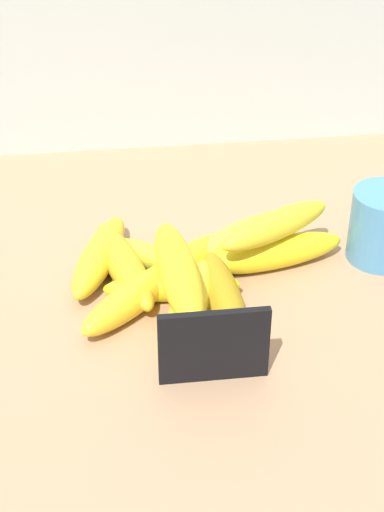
{
  "coord_description": "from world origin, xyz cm",
  "views": [
    {
      "loc": [
        -10.32,
        -72.96,
        59.58
      ],
      "look_at": [
        -1.16,
        1.04,
        8.0
      ],
      "focal_mm": 56.9,
      "sensor_mm": 36.0,
      "label": 1
    }
  ],
  "objects_px": {
    "chalkboard_sign": "(214,348)",
    "banana_0": "(191,307)",
    "banana_6": "(124,265)",
    "banana_10": "(275,225)",
    "banana_3": "(224,303)",
    "banana_8": "(155,259)",
    "banana_1": "(134,297)",
    "banana_5": "(99,256)",
    "banana_9": "(172,289)",
    "banana_2": "(233,240)",
    "banana_11": "(178,272)",
    "banana_7": "(274,253)",
    "banana_4": "(180,266)"
  },
  "relations": [
    {
      "from": "banana_5",
      "to": "banana_7",
      "type": "distance_m",
      "value": 0.21
    },
    {
      "from": "banana_2",
      "to": "banana_0",
      "type": "bearing_deg",
      "value": -118.08
    },
    {
      "from": "banana_6",
      "to": "banana_5",
      "type": "bearing_deg",
      "value": 140.98
    },
    {
      "from": "banana_4",
      "to": "banana_6",
      "type": "relative_size",
      "value": 0.91
    },
    {
      "from": "banana_3",
      "to": "banana_9",
      "type": "relative_size",
      "value": 1.22
    },
    {
      "from": "banana_0",
      "to": "banana_9",
      "type": "relative_size",
      "value": 1.12
    },
    {
      "from": "banana_6",
      "to": "banana_11",
      "type": "relative_size",
      "value": 0.95
    },
    {
      "from": "banana_1",
      "to": "banana_6",
      "type": "distance_m",
      "value": 0.06
    },
    {
      "from": "banana_2",
      "to": "banana_5",
      "type": "height_order",
      "value": "banana_5"
    },
    {
      "from": "banana_2",
      "to": "banana_11",
      "type": "relative_size",
      "value": 0.84
    },
    {
      "from": "banana_3",
      "to": "banana_8",
      "type": "distance_m",
      "value": 0.12
    },
    {
      "from": "banana_1",
      "to": "banana_5",
      "type": "distance_m",
      "value": 0.09
    },
    {
      "from": "banana_5",
      "to": "banana_8",
      "type": "relative_size",
      "value": 1.06
    },
    {
      "from": "banana_0",
      "to": "banana_1",
      "type": "relative_size",
      "value": 1.1
    },
    {
      "from": "banana_1",
      "to": "banana_9",
      "type": "xyz_separation_m",
      "value": [
        0.04,
        0.01,
        -0.0
      ]
    },
    {
      "from": "banana_10",
      "to": "banana_7",
      "type": "bearing_deg",
      "value": -84.53
    },
    {
      "from": "banana_11",
      "to": "banana_2",
      "type": "bearing_deg",
      "value": 56.28
    },
    {
      "from": "banana_1",
      "to": "banana_4",
      "type": "relative_size",
      "value": 0.97
    },
    {
      "from": "banana_2",
      "to": "banana_4",
      "type": "xyz_separation_m",
      "value": [
        -0.07,
        -0.05,
        0.0
      ]
    },
    {
      "from": "banana_5",
      "to": "banana_10",
      "type": "height_order",
      "value": "banana_10"
    },
    {
      "from": "banana_0",
      "to": "banana_7",
      "type": "xyz_separation_m",
      "value": [
        0.11,
        0.09,
        -0.0
      ]
    },
    {
      "from": "banana_4",
      "to": "banana_6",
      "type": "distance_m",
      "value": 0.07
    },
    {
      "from": "banana_8",
      "to": "banana_7",
      "type": "bearing_deg",
      "value": -4.04
    },
    {
      "from": "banana_3",
      "to": "banana_9",
      "type": "xyz_separation_m",
      "value": [
        -0.05,
        0.04,
        -0.0
      ]
    },
    {
      "from": "banana_7",
      "to": "banana_6",
      "type": "bearing_deg",
      "value": -178.81
    },
    {
      "from": "banana_0",
      "to": "banana_1",
      "type": "xyz_separation_m",
      "value": [
        -0.06,
        0.03,
        -0.0
      ]
    },
    {
      "from": "banana_7",
      "to": "banana_2",
      "type": "bearing_deg",
      "value": 141.11
    },
    {
      "from": "banana_5",
      "to": "banana_2",
      "type": "bearing_deg",
      "value": 5.63
    },
    {
      "from": "banana_9",
      "to": "banana_1",
      "type": "bearing_deg",
      "value": -162.82
    },
    {
      "from": "banana_2",
      "to": "banana_3",
      "type": "relative_size",
      "value": 0.83
    },
    {
      "from": "banana_1",
      "to": "banana_10",
      "type": "relative_size",
      "value": 1.01
    },
    {
      "from": "banana_3",
      "to": "banana_8",
      "type": "bearing_deg",
      "value": 123.7
    },
    {
      "from": "chalkboard_sign",
      "to": "banana_0",
      "type": "bearing_deg",
      "value": 97.66
    },
    {
      "from": "banana_1",
      "to": "banana_5",
      "type": "bearing_deg",
      "value": 112.58
    },
    {
      "from": "banana_6",
      "to": "banana_10",
      "type": "height_order",
      "value": "banana_10"
    },
    {
      "from": "banana_1",
      "to": "chalkboard_sign",
      "type": "bearing_deg",
      "value": -58.34
    },
    {
      "from": "banana_3",
      "to": "banana_9",
      "type": "height_order",
      "value": "banana_3"
    },
    {
      "from": "banana_3",
      "to": "banana_8",
      "type": "height_order",
      "value": "banana_3"
    },
    {
      "from": "banana_1",
      "to": "banana_3",
      "type": "xyz_separation_m",
      "value": [
        0.1,
        -0.02,
        0.0
      ]
    },
    {
      "from": "banana_8",
      "to": "banana_11",
      "type": "xyz_separation_m",
      "value": [
        0.02,
        -0.1,
        0.05
      ]
    },
    {
      "from": "chalkboard_sign",
      "to": "banana_5",
      "type": "distance_m",
      "value": 0.23
    },
    {
      "from": "banana_5",
      "to": "banana_9",
      "type": "distance_m",
      "value": 0.11
    },
    {
      "from": "banana_0",
      "to": "banana_2",
      "type": "xyz_separation_m",
      "value": [
        0.07,
        0.13,
        -0.0
      ]
    },
    {
      "from": "chalkboard_sign",
      "to": "banana_3",
      "type": "bearing_deg",
      "value": 74.86
    },
    {
      "from": "banana_5",
      "to": "banana_11",
      "type": "distance_m",
      "value": 0.14
    },
    {
      "from": "banana_3",
      "to": "banana_7",
      "type": "height_order",
      "value": "banana_3"
    },
    {
      "from": "chalkboard_sign",
      "to": "banana_6",
      "type": "height_order",
      "value": "chalkboard_sign"
    },
    {
      "from": "banana_4",
      "to": "banana_6",
      "type": "height_order",
      "value": "banana_6"
    },
    {
      "from": "banana_1",
      "to": "banana_9",
      "type": "height_order",
      "value": "banana_1"
    },
    {
      "from": "banana_0",
      "to": "banana_6",
      "type": "bearing_deg",
      "value": 126.96
    }
  ]
}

